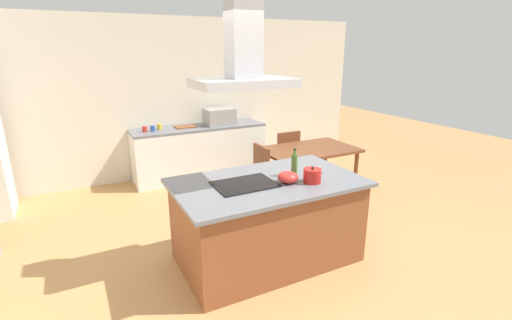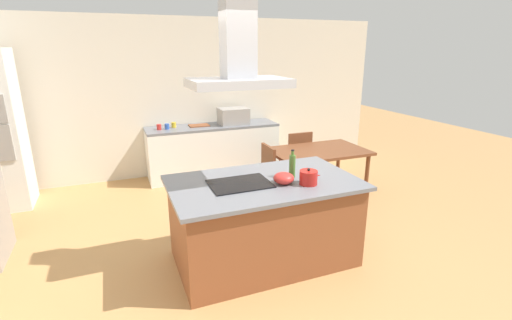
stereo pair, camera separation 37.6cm
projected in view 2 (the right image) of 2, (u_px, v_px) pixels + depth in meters
The scene contains 17 objects.
ground at pixel (223, 206), 5.31m from camera, with size 16.00×16.00×0.00m, color tan.
wall_back at pixel (193, 98), 6.47m from camera, with size 7.20×0.10×2.70m, color beige.
kitchen_island at pixel (264, 221), 3.85m from camera, with size 1.91×1.14×0.90m.
cooktop at pixel (240, 184), 3.62m from camera, with size 0.60×0.44×0.01m, color black.
tea_kettle at pixel (309, 177), 3.61m from camera, with size 0.23×0.18×0.17m.
olive_oil_bottle at pixel (292, 165), 3.79m from camera, with size 0.07×0.07×0.30m.
mixing_bowl at pixel (284, 178), 3.63m from camera, with size 0.21×0.21×0.11m, color red.
back_counter at pixel (214, 150), 6.49m from camera, with size 2.28×0.62×0.90m.
countertop_microwave at pixel (233, 116), 6.45m from camera, with size 0.50×0.38×0.28m, color #9E9993.
coffee_mug_red at pixel (159, 127), 6.02m from camera, with size 0.08×0.08×0.09m, color red.
coffee_mug_blue at pixel (167, 126), 6.06m from camera, with size 0.08×0.08×0.09m, color #2D56B2.
coffee_mug_yellow at pixel (174, 125), 6.18m from camera, with size 0.08×0.08×0.09m, color gold.
cutting_board at pixel (199, 125), 6.32m from camera, with size 0.34×0.24×0.02m, color brown.
dining_table at pixel (318, 155), 5.42m from camera, with size 1.40×0.90×0.75m.
chair_facing_back_wall at pixel (297, 154), 6.06m from camera, with size 0.42×0.42×0.89m.
chair_at_left_end at pixel (261, 173), 5.15m from camera, with size 0.42×0.42×0.89m.
range_hood at pixel (238, 59), 3.27m from camera, with size 0.90×0.55×0.78m.
Camera 2 is at (-1.37, -3.21, 2.20)m, focal length 25.66 mm.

